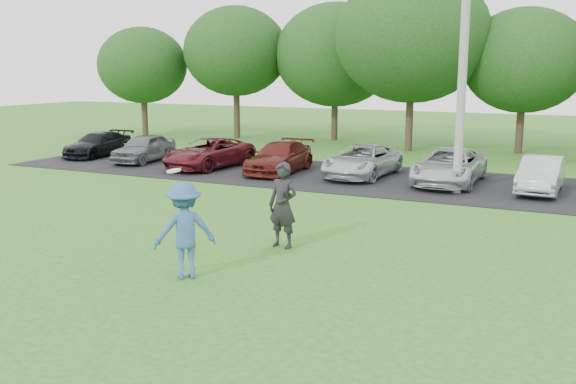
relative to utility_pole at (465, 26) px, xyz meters
The scene contains 7 objects.
ground 12.97m from the utility_pole, 101.01° to the right, with size 100.00×100.00×0.00m, color #256B1E.
parking_lot 5.93m from the utility_pole, 148.50° to the left, with size 32.00×6.50×0.03m, color black.
utility_pole is the anchor object (origin of this frame).
frisbee_player 12.15m from the utility_pole, 106.28° to the right, with size 1.38×1.36×2.21m.
camera_bystander 9.51m from the utility_pole, 106.37° to the right, with size 0.77×0.55×1.97m.
parked_cars 5.54m from the utility_pole, 152.44° to the left, with size 30.64×5.04×1.22m.
tree_row 11.18m from the utility_pole, 93.84° to the left, with size 42.39×9.85×8.64m.
Camera 1 is at (6.07, -9.33, 4.09)m, focal length 40.00 mm.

